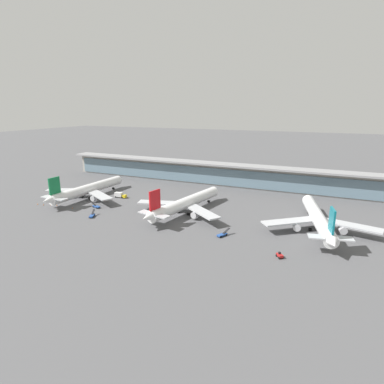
# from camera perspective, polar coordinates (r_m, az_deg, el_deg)

# --- Properties ---
(ground_plane) EXTENTS (1200.00, 1200.00, 0.00)m
(ground_plane) POSITION_cam_1_polar(r_m,az_deg,el_deg) (158.02, -2.49, -4.18)
(ground_plane) COLOR #515154
(airliner_left_stand) EXTENTS (48.94, 63.63, 16.95)m
(airliner_left_stand) POSITION_cam_1_polar(r_m,az_deg,el_deg) (195.49, -18.34, 0.45)
(airliner_left_stand) COLOR white
(airliner_left_stand) RESTS_ON ground
(airliner_centre_stand) EXTENTS (48.12, 63.35, 16.95)m
(airliner_centre_stand) POSITION_cam_1_polar(r_m,az_deg,el_deg) (158.86, -1.27, -2.04)
(airliner_centre_stand) COLOR white
(airliner_centre_stand) RESTS_ON ground
(airliner_right_stand) EXTENTS (47.72, 63.03, 16.95)m
(airliner_right_stand) POSITION_cam_1_polar(r_m,az_deg,el_deg) (148.14, 21.76, -4.43)
(airliner_right_stand) COLOR white
(airliner_right_stand) RESTS_ON ground
(service_truck_near_nose_blue) EXTENTS (6.91, 3.20, 2.70)m
(service_truck_near_nose_blue) POSITION_cam_1_polar(r_m,az_deg,el_deg) (176.61, -16.90, -2.47)
(service_truck_near_nose_blue) COLOR #234C9E
(service_truck_near_nose_blue) RESTS_ON ground
(service_truck_under_wing_blue) EXTENTS (5.06, 6.32, 2.70)m
(service_truck_under_wing_blue) POSITION_cam_1_polar(r_m,az_deg,el_deg) (198.94, -21.17, -0.91)
(service_truck_under_wing_blue) COLOR #234C9E
(service_truck_under_wing_blue) RESTS_ON ground
(service_truck_mid_apron_blue) EXTENTS (4.14, 6.73, 2.70)m
(service_truck_mid_apron_blue) POSITION_cam_1_polar(r_m,az_deg,el_deg) (133.27, 5.52, -7.61)
(service_truck_mid_apron_blue) COLOR #234C9E
(service_truck_mid_apron_blue) RESTS_ON ground
(service_truck_by_tail_yellow) EXTENTS (7.38, 2.59, 3.10)m
(service_truck_by_tail_yellow) POSITION_cam_1_polar(r_m,az_deg,el_deg) (192.39, -12.88, -0.50)
(service_truck_by_tail_yellow) COLOR yellow
(service_truck_by_tail_yellow) RESTS_ON ground
(service_truck_on_taxiway_blue) EXTENTS (4.15, 6.72, 2.70)m
(service_truck_on_taxiway_blue) POSITION_cam_1_polar(r_m,az_deg,el_deg) (162.69, -17.56, -4.02)
(service_truck_on_taxiway_blue) COLOR #234C9E
(service_truck_on_taxiway_blue) RESTS_ON ground
(service_truck_at_far_stand_red) EXTENTS (3.09, 3.31, 2.05)m
(service_truck_at_far_stand_red) POSITION_cam_1_polar(r_m,az_deg,el_deg) (119.15, 15.52, -10.94)
(service_truck_at_far_stand_red) COLOR #B21E1E
(service_truck_at_far_stand_red) RESTS_ON ground
(terminal_building) EXTENTS (246.94, 12.80, 15.20)m
(terminal_building) POSITION_cam_1_polar(r_m,az_deg,el_deg) (218.32, 5.65, 3.30)
(terminal_building) COLOR #9E998E
(terminal_building) RESTS_ON ground
(safety_cone_alpha) EXTENTS (0.62, 0.62, 0.70)m
(safety_cone_alpha) POSITION_cam_1_polar(r_m,az_deg,el_deg) (179.30, -20.73, -2.71)
(safety_cone_alpha) COLOR orange
(safety_cone_alpha) RESTS_ON ground
(safety_cone_bravo) EXTENTS (0.62, 0.62, 0.70)m
(safety_cone_bravo) POSITION_cam_1_polar(r_m,az_deg,el_deg) (191.55, -25.19, -2.08)
(safety_cone_bravo) COLOR orange
(safety_cone_bravo) RESTS_ON ground
(safety_cone_charlie) EXTENTS (0.62, 0.62, 0.70)m
(safety_cone_charlie) POSITION_cam_1_polar(r_m,az_deg,el_deg) (189.91, -24.16, -2.10)
(safety_cone_charlie) COLOR orange
(safety_cone_charlie) RESTS_ON ground
(safety_cone_delta) EXTENTS (0.62, 0.62, 0.70)m
(safety_cone_delta) POSITION_cam_1_polar(r_m,az_deg,el_deg) (187.56, -23.17, -2.20)
(safety_cone_delta) COLOR orange
(safety_cone_delta) RESTS_ON ground
(safety_cone_echo) EXTENTS (0.62, 0.62, 0.70)m
(safety_cone_echo) POSITION_cam_1_polar(r_m,az_deg,el_deg) (194.02, -26.03, -1.97)
(safety_cone_echo) COLOR orange
(safety_cone_echo) RESTS_ON ground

